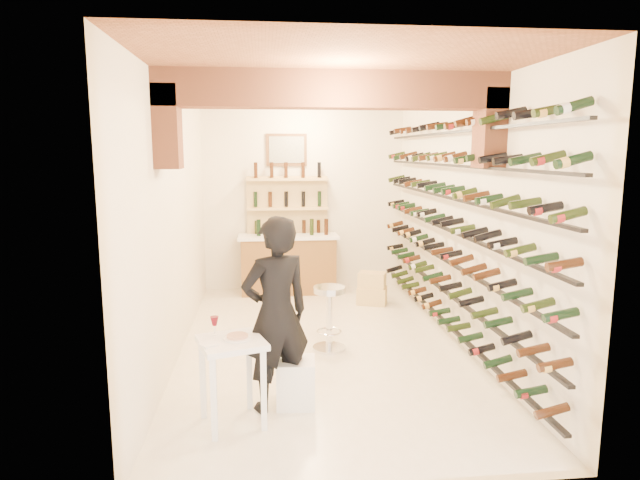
{
  "coord_description": "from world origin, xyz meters",
  "views": [
    {
      "loc": [
        -0.71,
        -6.48,
        2.41
      ],
      "look_at": [
        0.0,
        0.3,
        1.3
      ],
      "focal_mm": 30.33,
      "sensor_mm": 36.0,
      "label": 1
    }
  ],
  "objects_px": {
    "chrome_barstool": "(329,313)",
    "wine_rack": "(444,222)",
    "crate_lower": "(372,296)",
    "white_stool": "(296,382)",
    "tasting_table": "(232,355)",
    "person": "(276,314)",
    "back_counter": "(288,262)"
  },
  "relations": [
    {
      "from": "wine_rack",
      "to": "white_stool",
      "type": "bearing_deg",
      "value": -141.13
    },
    {
      "from": "person",
      "to": "crate_lower",
      "type": "xyz_separation_m",
      "value": [
        1.61,
        3.42,
        -0.79
      ]
    },
    {
      "from": "white_stool",
      "to": "crate_lower",
      "type": "distance_m",
      "value": 3.66
    },
    {
      "from": "tasting_table",
      "to": "chrome_barstool",
      "type": "xyz_separation_m",
      "value": [
        1.08,
        1.75,
        -0.19
      ]
    },
    {
      "from": "tasting_table",
      "to": "white_stool",
      "type": "height_order",
      "value": "tasting_table"
    },
    {
      "from": "white_stool",
      "to": "person",
      "type": "height_order",
      "value": "person"
    },
    {
      "from": "tasting_table",
      "to": "crate_lower",
      "type": "distance_m",
      "value": 4.22
    },
    {
      "from": "back_counter",
      "to": "crate_lower",
      "type": "relative_size",
      "value": 3.72
    },
    {
      "from": "wine_rack",
      "to": "person",
      "type": "distance_m",
      "value": 2.77
    },
    {
      "from": "crate_lower",
      "to": "tasting_table",
      "type": "bearing_deg",
      "value": -118.66
    },
    {
      "from": "back_counter",
      "to": "chrome_barstool",
      "type": "xyz_separation_m",
      "value": [
        0.37,
        -2.79,
        -0.07
      ]
    },
    {
      "from": "back_counter",
      "to": "person",
      "type": "distance_m",
      "value": 4.31
    },
    {
      "from": "back_counter",
      "to": "tasting_table",
      "type": "height_order",
      "value": "back_counter"
    },
    {
      "from": "wine_rack",
      "to": "tasting_table",
      "type": "bearing_deg",
      "value": -143.44
    },
    {
      "from": "tasting_table",
      "to": "person",
      "type": "relative_size",
      "value": 0.52
    },
    {
      "from": "white_stool",
      "to": "chrome_barstool",
      "type": "distance_m",
      "value": 1.54
    },
    {
      "from": "white_stool",
      "to": "person",
      "type": "relative_size",
      "value": 0.24
    },
    {
      "from": "wine_rack",
      "to": "white_stool",
      "type": "xyz_separation_m",
      "value": [
        -1.96,
        -1.58,
        -1.32
      ]
    },
    {
      "from": "chrome_barstool",
      "to": "wine_rack",
      "type": "bearing_deg",
      "value": 5.45
    },
    {
      "from": "wine_rack",
      "to": "crate_lower",
      "type": "height_order",
      "value": "wine_rack"
    },
    {
      "from": "white_stool",
      "to": "wine_rack",
      "type": "bearing_deg",
      "value": 38.87
    },
    {
      "from": "wine_rack",
      "to": "back_counter",
      "type": "height_order",
      "value": "wine_rack"
    },
    {
      "from": "white_stool",
      "to": "crate_lower",
      "type": "relative_size",
      "value": 0.99
    },
    {
      "from": "wine_rack",
      "to": "white_stool",
      "type": "relative_size",
      "value": 12.64
    },
    {
      "from": "back_counter",
      "to": "person",
      "type": "bearing_deg",
      "value": -94.2
    },
    {
      "from": "back_counter",
      "to": "tasting_table",
      "type": "xyz_separation_m",
      "value": [
        -0.71,
        -4.54,
        0.11
      ]
    },
    {
      "from": "chrome_barstool",
      "to": "crate_lower",
      "type": "distance_m",
      "value": 2.16
    },
    {
      "from": "white_stool",
      "to": "tasting_table",
      "type": "bearing_deg",
      "value": -152.3
    },
    {
      "from": "tasting_table",
      "to": "person",
      "type": "xyz_separation_m",
      "value": [
        0.4,
        0.26,
        0.28
      ]
    },
    {
      "from": "white_stool",
      "to": "person",
      "type": "xyz_separation_m",
      "value": [
        -0.18,
        -0.05,
        0.7
      ]
    },
    {
      "from": "wine_rack",
      "to": "person",
      "type": "bearing_deg",
      "value": -142.76
    },
    {
      "from": "white_stool",
      "to": "crate_lower",
      "type": "height_order",
      "value": "white_stool"
    }
  ]
}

